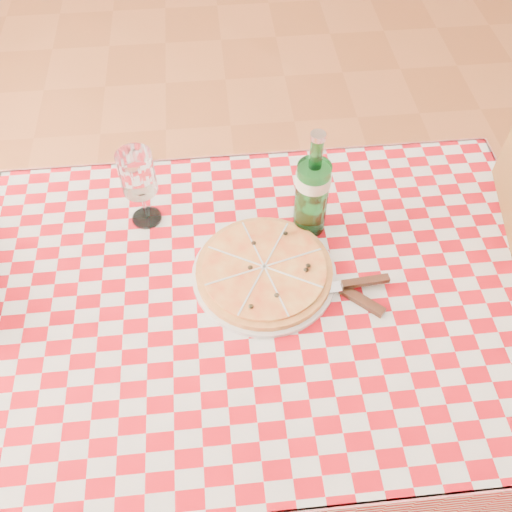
{
  "coord_description": "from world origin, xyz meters",
  "views": [
    {
      "loc": [
        -0.1,
        -0.69,
        1.79
      ],
      "look_at": [
        -0.02,
        0.06,
        0.82
      ],
      "focal_mm": 40.0,
      "sensor_mm": 36.0,
      "label": 1
    }
  ],
  "objects": [
    {
      "name": "wine_glass",
      "position": [
        -0.27,
        0.25,
        0.86
      ],
      "size": [
        0.09,
        0.09,
        0.2
      ],
      "primitive_type": null,
      "rotation": [
        0.0,
        0.0,
        -0.1
      ],
      "color": "silver",
      "rests_on": "tablecloth"
    },
    {
      "name": "tablecloth",
      "position": [
        0.0,
        0.0,
        0.75
      ],
      "size": [
        1.3,
        0.9,
        0.01
      ],
      "primitive_type": "cube",
      "color": "#A10913",
      "rests_on": "dining_table"
    },
    {
      "name": "pizza_plate",
      "position": [
        -0.0,
        0.05,
        0.78
      ],
      "size": [
        0.4,
        0.4,
        0.04
      ],
      "primitive_type": null,
      "rotation": [
        0.0,
        0.0,
        0.27
      ],
      "color": "#D58E47",
      "rests_on": "tablecloth"
    },
    {
      "name": "dining_table",
      "position": [
        0.0,
        0.0,
        0.66
      ],
      "size": [
        1.2,
        0.8,
        0.75
      ],
      "color": "brown",
      "rests_on": "ground"
    },
    {
      "name": "cutlery",
      "position": [
        0.16,
        -0.01,
        0.77
      ],
      "size": [
        0.32,
        0.29,
        0.03
      ],
      "primitive_type": null,
      "rotation": [
        0.0,
        0.0,
        -0.27
      ],
      "color": "silver",
      "rests_on": "tablecloth"
    },
    {
      "name": "water_bottle",
      "position": [
        0.12,
        0.18,
        0.9
      ],
      "size": [
        0.08,
        0.08,
        0.28
      ],
      "primitive_type": null,
      "rotation": [
        0.0,
        0.0,
        -0.02
      ],
      "color": "#1B6D2B",
      "rests_on": "tablecloth"
    }
  ]
}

